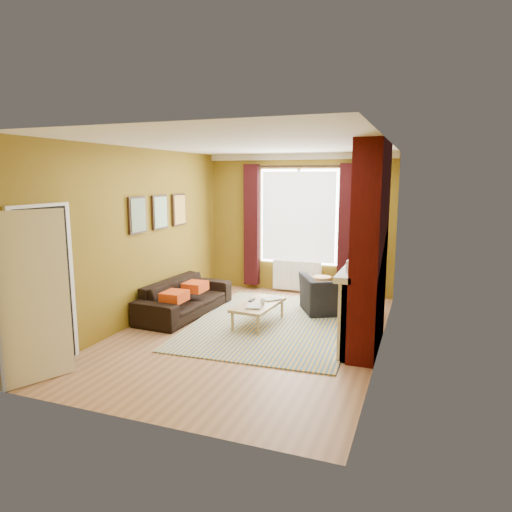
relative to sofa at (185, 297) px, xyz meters
name	(u,v)px	position (x,y,z in m)	size (l,w,h in m)	color
ground	(250,333)	(1.42, -0.54, -0.30)	(5.50, 5.50, 0.00)	#936442
room_walls	(297,243)	(2.06, -0.27, 1.09)	(3.82, 5.54, 2.83)	olive
striped_rug	(274,323)	(1.61, 0.03, -0.29)	(2.64, 3.54, 0.02)	#366696
sofa	(185,297)	(0.00, 0.00, 0.00)	(2.03, 0.79, 0.59)	black
armchair	(333,294)	(2.38, 0.94, 0.04)	(1.02, 0.89, 0.66)	black
coffee_table	(258,306)	(1.40, -0.14, 0.02)	(0.62, 1.11, 0.36)	tan
wicker_stool	(322,288)	(2.02, 1.74, -0.07)	(0.48, 0.48, 0.45)	#9F7145
floor_lamp	(364,241)	(2.78, 1.86, 0.87)	(0.27, 0.27, 1.48)	black
book_a	(247,306)	(1.30, -0.38, 0.08)	(0.22, 0.30, 0.03)	#999999
book_b	(269,297)	(1.45, 0.23, 0.07)	(0.22, 0.30, 0.02)	#999999
mug	(263,302)	(1.49, -0.20, 0.10)	(0.09, 0.09, 0.08)	#999999
tv_remote	(252,300)	(1.25, -0.03, 0.07)	(0.06, 0.18, 0.02)	#28282A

